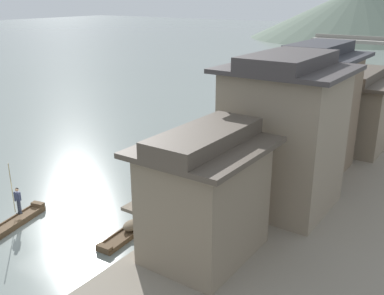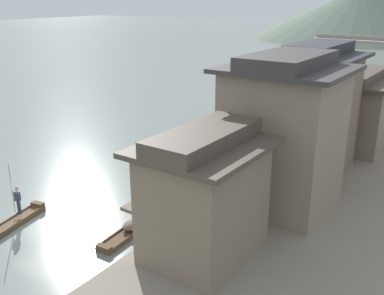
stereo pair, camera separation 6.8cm
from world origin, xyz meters
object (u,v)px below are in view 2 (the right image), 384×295
(boat_foreground_poled, at_px, (6,228))
(mooring_post_dock_near, at_px, (187,212))
(boat_moored_nearest, at_px, (287,132))
(house_waterfront_tall, at_px, (314,109))
(house_waterfront_nearest, at_px, (204,195))
(house_waterfront_second, at_px, (283,134))
(mooring_post_dock_mid, at_px, (275,154))
(stone_bridge, at_px, (372,47))
(boat_moored_second, at_px, (338,106))
(mooring_post_dock_far, at_px, (326,121))
(house_waterfront_narrow, at_px, (350,109))
(boat_moored_third, at_px, (307,76))
(boatman_person, at_px, (17,197))
(boat_moored_far, at_px, (132,229))

(boat_foreground_poled, height_order, mooring_post_dock_near, mooring_post_dock_near)
(boat_moored_nearest, bearing_deg, house_waterfront_tall, -58.18)
(house_waterfront_nearest, height_order, house_waterfront_tall, house_waterfront_tall)
(house_waterfront_second, bearing_deg, house_waterfront_nearest, -96.29)
(boat_moored_nearest, distance_m, house_waterfront_tall, 11.04)
(boat_moored_nearest, xyz_separation_m, mooring_post_dock_mid, (2.51, -8.14, 0.79))
(mooring_post_dock_near, distance_m, stone_bridge, 69.65)
(boat_moored_second, relative_size, mooring_post_dock_far, 4.93)
(boat_moored_nearest, distance_m, house_waterfront_narrow, 7.00)
(house_waterfront_nearest, relative_size, stone_bridge, 0.28)
(mooring_post_dock_mid, bearing_deg, house_waterfront_tall, -7.15)
(boat_moored_third, height_order, house_waterfront_narrow, house_waterfront_narrow)
(boat_foreground_poled, relative_size, boatman_person, 1.86)
(boatman_person, xyz_separation_m, boat_moored_third, (-3.58, 54.28, -1.24))
(house_waterfront_nearest, relative_size, mooring_post_dock_near, 6.64)
(boat_moored_far, height_order, mooring_post_dock_mid, mooring_post_dock_mid)
(boat_moored_third, relative_size, house_waterfront_narrow, 0.57)
(stone_bridge, bearing_deg, boat_moored_far, -86.06)
(boatman_person, relative_size, house_waterfront_tall, 0.35)
(boat_moored_nearest, relative_size, house_waterfront_narrow, 0.55)
(boat_moored_nearest, xyz_separation_m, stone_bridge, (-4.74, 49.72, 3.02))
(mooring_post_dock_mid, xyz_separation_m, mooring_post_dock_far, (0.00, 11.40, -0.00))
(house_waterfront_second, relative_size, house_waterfront_narrow, 1.20)
(boat_moored_nearest, distance_m, boat_moored_far, 21.44)
(boatman_person, bearing_deg, boat_foreground_poled, -75.55)
(boat_foreground_poled, xyz_separation_m, boatman_person, (-0.29, 1.12, 1.35))
(boat_moored_second, distance_m, mooring_post_dock_near, 32.54)
(boat_moored_third, bearing_deg, house_waterfront_narrow, -64.14)
(mooring_post_dock_far, bearing_deg, boat_moored_nearest, -127.58)
(boatman_person, relative_size, mooring_post_dock_near, 3.27)
(boat_foreground_poled, relative_size, house_waterfront_nearest, 0.92)
(house_waterfront_second, bearing_deg, boat_foreground_poled, -137.48)
(boat_moored_far, height_order, stone_bridge, stone_bridge)
(boat_moored_third, height_order, boat_moored_far, boat_moored_third)
(boat_moored_second, bearing_deg, boat_moored_nearest, -93.07)
(boat_moored_far, height_order, house_waterfront_second, house_waterfront_second)
(boat_moored_far, relative_size, house_waterfront_nearest, 0.81)
(mooring_post_dock_far, bearing_deg, stone_bridge, 98.87)
(house_waterfront_tall, bearing_deg, boat_moored_third, 110.98)
(mooring_post_dock_near, bearing_deg, house_waterfront_narrow, 79.31)
(house_waterfront_narrow, distance_m, mooring_post_dock_near, 18.32)
(house_waterfront_tall, distance_m, stone_bridge, 59.08)
(boat_moored_third, bearing_deg, stone_bridge, 76.29)
(boatman_person, bearing_deg, boat_moored_second, 79.85)
(boatman_person, distance_m, boat_moored_second, 37.75)
(boatman_person, bearing_deg, boat_moored_nearest, 76.17)
(boat_moored_far, distance_m, house_waterfront_nearest, 5.96)
(stone_bridge, bearing_deg, mooring_post_dock_near, -84.02)
(house_waterfront_tall, bearing_deg, house_waterfront_nearest, -91.08)
(boat_moored_far, height_order, house_waterfront_narrow, house_waterfront_narrow)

